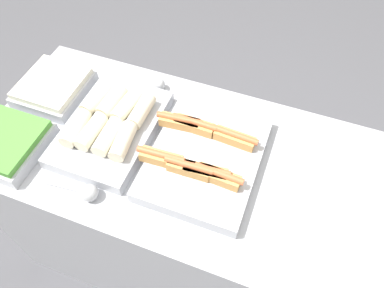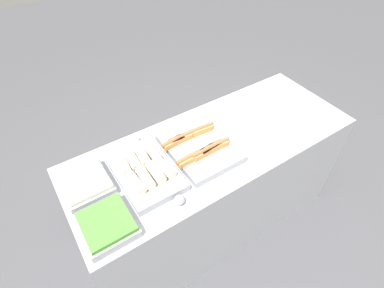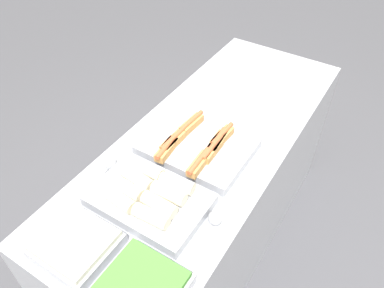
{
  "view_description": "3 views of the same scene",
  "coord_description": "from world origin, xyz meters",
  "views": [
    {
      "loc": [
        0.09,
        -0.7,
        1.99
      ],
      "look_at": [
        -0.17,
        0.0,
        0.98
      ],
      "focal_mm": 35.0,
      "sensor_mm": 36.0,
      "label": 1
    },
    {
      "loc": [
        -0.86,
        -1.05,
        2.23
      ],
      "look_at": [
        -0.17,
        0.0,
        0.98
      ],
      "focal_mm": 28.0,
      "sensor_mm": 36.0,
      "label": 2
    },
    {
      "loc": [
        -1.18,
        -0.64,
        2.1
      ],
      "look_at": [
        -0.17,
        0.0,
        0.98
      ],
      "focal_mm": 35.0,
      "sensor_mm": 36.0,
      "label": 3
    }
  ],
  "objects": [
    {
      "name": "counter",
      "position": [
        0.0,
        0.0,
        0.45
      ],
      "size": [
        1.89,
        0.72,
        0.9
      ],
      "color": "#A8AAB2",
      "rests_on": "ground_plane"
    },
    {
      "name": "tray_wraps",
      "position": [
        -0.48,
        0.0,
        0.94
      ],
      "size": [
        0.31,
        0.45,
        0.11
      ],
      "color": "#A8AAB2",
      "rests_on": "counter"
    },
    {
      "name": "ground_plane",
      "position": [
        0.0,
        0.0,
        0.0
      ],
      "size": [
        12.0,
        12.0,
        0.0
      ],
      "primitive_type": "plane",
      "color": "#4C4C51"
    },
    {
      "name": "tray_side_back",
      "position": [
        -0.79,
        0.1,
        0.94
      ],
      "size": [
        0.25,
        0.26,
        0.07
      ],
      "color": "#A8AAB2",
      "rests_on": "counter"
    },
    {
      "name": "serving_spoon_far",
      "position": [
        -0.42,
        0.26,
        0.93
      ],
      "size": [
        0.22,
        0.06,
        0.06
      ],
      "color": "#B2B5BA",
      "rests_on": "counter"
    },
    {
      "name": "tray_hotdogs",
      "position": [
        -0.12,
        -0.0,
        0.93
      ],
      "size": [
        0.39,
        0.47,
        0.1
      ],
      "color": "#A8AAB2",
      "rests_on": "counter"
    },
    {
      "name": "tray_side_front",
      "position": [
        -0.79,
        -0.2,
        0.94
      ],
      "size": [
        0.25,
        0.26,
        0.07
      ],
      "color": "#A8AAB2",
      "rests_on": "counter"
    },
    {
      "name": "serving_spoon_near",
      "position": [
        -0.43,
        -0.26,
        0.93
      ],
      "size": [
        0.21,
        0.06,
        0.06
      ],
      "color": "#B2B5BA",
      "rests_on": "counter"
    }
  ]
}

